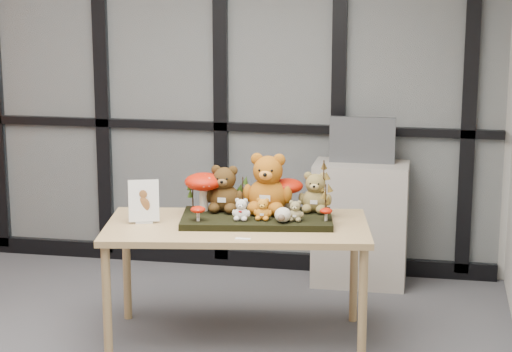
% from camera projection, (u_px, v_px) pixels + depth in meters
% --- Properties ---
extents(room_shell, '(5.00, 5.00, 5.00)m').
position_uv_depth(room_shell, '(6.00, 73.00, 4.30)').
color(room_shell, '#B8B5AE').
rests_on(room_shell, floor).
extents(glass_partition, '(4.90, 0.06, 2.78)m').
position_uv_depth(glass_partition, '(160.00, 74.00, 6.72)').
color(glass_partition, '#2D383F').
rests_on(glass_partition, floor).
extents(display_table, '(1.62, 0.99, 0.71)m').
position_uv_depth(display_table, '(237.00, 235.00, 5.38)').
color(display_table, tan).
rests_on(display_table, floor).
extents(diorama_tray, '(0.93, 0.57, 0.04)m').
position_uv_depth(diorama_tray, '(257.00, 219.00, 5.41)').
color(diorama_tray, black).
rests_on(diorama_tray, display_table).
extents(bear_pooh_yellow, '(0.34, 0.31, 0.39)m').
position_uv_depth(bear_pooh_yellow, '(268.00, 180.00, 5.45)').
color(bear_pooh_yellow, '#A25711').
rests_on(bear_pooh_yellow, diorama_tray).
extents(bear_brown_medium, '(0.26, 0.24, 0.30)m').
position_uv_depth(bear_brown_medium, '(225.00, 186.00, 5.49)').
color(bear_brown_medium, '#412A10').
rests_on(bear_brown_medium, diorama_tray).
extents(bear_tan_back, '(0.23, 0.21, 0.26)m').
position_uv_depth(bear_tan_back, '(315.00, 190.00, 5.48)').
color(bear_tan_back, olive).
rests_on(bear_tan_back, diorama_tray).
extents(bear_small_yellow, '(0.12, 0.11, 0.14)m').
position_uv_depth(bear_small_yellow, '(263.00, 208.00, 5.30)').
color(bear_small_yellow, orange).
rests_on(bear_small_yellow, diorama_tray).
extents(bear_white_bow, '(0.12, 0.11, 0.14)m').
position_uv_depth(bear_white_bow, '(241.00, 208.00, 5.30)').
color(bear_white_bow, white).
rests_on(bear_white_bow, diorama_tray).
extents(bear_beige_small, '(0.11, 0.11, 0.13)m').
position_uv_depth(bear_beige_small, '(295.00, 210.00, 5.28)').
color(bear_beige_small, '#8E8152').
rests_on(bear_beige_small, diorama_tray).
extents(plush_cream_hedgehog, '(0.08, 0.08, 0.09)m').
position_uv_depth(plush_cream_hedgehog, '(283.00, 214.00, 5.26)').
color(plush_cream_hedgehog, beige).
rests_on(plush_cream_hedgehog, diorama_tray).
extents(mushroom_back_left, '(0.23, 0.23, 0.25)m').
position_uv_depth(mushroom_back_left, '(204.00, 190.00, 5.50)').
color(mushroom_back_left, '#A71505').
rests_on(mushroom_back_left, diorama_tray).
extents(mushroom_back_right, '(0.19, 0.19, 0.21)m').
position_uv_depth(mushroom_back_right, '(287.00, 193.00, 5.52)').
color(mushroom_back_right, '#A71505').
rests_on(mushroom_back_right, diorama_tray).
extents(mushroom_front_left, '(0.09, 0.09, 0.10)m').
position_uv_depth(mushroom_front_left, '(198.00, 213.00, 5.28)').
color(mushroom_front_left, '#A71505').
rests_on(mushroom_front_left, diorama_tray).
extents(mushroom_front_right, '(0.07, 0.07, 0.08)m').
position_uv_depth(mushroom_front_right, '(326.00, 214.00, 5.29)').
color(mushroom_front_right, '#A71505').
rests_on(mushroom_front_right, diorama_tray).
extents(sprig_green_far_left, '(0.05, 0.05, 0.22)m').
position_uv_depth(sprig_green_far_left, '(193.00, 192.00, 5.51)').
color(sprig_green_far_left, '#1E390D').
rests_on(sprig_green_far_left, diorama_tray).
extents(sprig_green_mid_left, '(0.05, 0.05, 0.25)m').
position_uv_depth(sprig_green_mid_left, '(217.00, 188.00, 5.54)').
color(sprig_green_mid_left, '#1E390D').
rests_on(sprig_green_mid_left, diorama_tray).
extents(sprig_dry_far_right, '(0.05, 0.05, 0.31)m').
position_uv_depth(sprig_dry_far_right, '(323.00, 186.00, 5.45)').
color(sprig_dry_far_right, brown).
rests_on(sprig_dry_far_right, diorama_tray).
extents(sprig_dry_mid_right, '(0.05, 0.05, 0.19)m').
position_uv_depth(sprig_dry_mid_right, '(326.00, 201.00, 5.35)').
color(sprig_dry_mid_right, brown).
rests_on(sprig_dry_mid_right, diorama_tray).
extents(sprig_green_centre, '(0.05, 0.05, 0.19)m').
position_uv_depth(sprig_green_centre, '(243.00, 193.00, 5.56)').
color(sprig_green_centre, '#1E390D').
rests_on(sprig_green_centre, diorama_tray).
extents(sign_holder, '(0.18, 0.11, 0.25)m').
position_uv_depth(sign_holder, '(144.00, 204.00, 5.37)').
color(sign_holder, silver).
rests_on(sign_holder, display_table).
extents(label_card, '(0.09, 0.03, 0.00)m').
position_uv_depth(label_card, '(243.00, 239.00, 5.06)').
color(label_card, white).
rests_on(label_card, display_table).
extents(cabinet, '(0.65, 0.38, 0.86)m').
position_uv_depth(cabinet, '(360.00, 224.00, 6.44)').
color(cabinet, '#A39B91').
rests_on(cabinet, floor).
extents(monitor, '(0.45, 0.05, 0.32)m').
position_uv_depth(monitor, '(362.00, 140.00, 6.33)').
color(monitor, '#4A4D51').
rests_on(monitor, cabinet).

